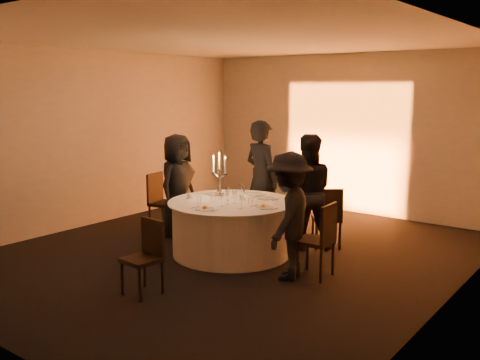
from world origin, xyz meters
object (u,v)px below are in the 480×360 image
Objects in this scene: chair_back_left at (269,196)px; coffee_cup at (190,197)px; chair_left at (161,198)px; chair_right at (320,236)px; guest_left at (177,185)px; chair_back_right at (327,214)px; guest_back_right at (307,192)px; guest_back_left at (262,178)px; chair_front at (146,253)px; banquet_table at (232,228)px; candelabra at (219,181)px; guest_right at (289,216)px.

chair_back_left is 1.57m from coffee_cup.
chair_left is 3.25m from chair_right.
chair_right is 2.80m from guest_left.
chair_right is 8.65× the size of coffee_cup.
chair_right reaches higher than chair_back_right.
guest_back_right is 15.49× the size of coffee_cup.
chair_back_left is 1.51m from guest_left.
guest_back_left is (1.02, 0.88, 0.11)m from guest_left.
chair_left is at bearing -24.52° from guest_back_right.
chair_left is at bearing 155.63° from coffee_cup.
chair_right is 2.16m from guest_back_left.
chair_left is at bearing 43.50° from chair_back_left.
guest_left reaches higher than chair_left.
chair_front is (-0.81, -2.83, -0.03)m from chair_back_right.
chair_left is 1.11× the size of chair_front.
chair_back_left is 0.65× the size of guest_left.
guest_back_left reaches higher than banquet_table.
candelabra is (-0.49, 1.92, 0.52)m from chair_front.
guest_back_left is 0.99m from guest_back_right.
chair_right is 0.56× the size of guest_back_right.
candelabra reaches higher than chair_left.
guest_right reaches higher than banquet_table.
chair_front is 2.48m from guest_left.
candelabra is (-1.53, 0.50, 0.21)m from guest_right.
guest_left is 2.09m from guest_back_right.
guest_left reaches higher than banquet_table.
banquet_table is 1.77m from chair_front.
guest_left is 2.46× the size of candelabra.
banquet_table is at bearing 19.47° from coffee_cup.
coffee_cup is (1.14, -0.51, 0.26)m from chair_left.
guest_back_right is 1.29m from candelabra.
banquet_table is 2.08× the size of chair_front.
chair_back_right is at bearing 39.39° from coffee_cup.
chair_left is 0.52× the size of guest_back_left.
chair_left reaches higher than chair_back_right.
chair_front is at bearing 39.97° from guest_back_right.
chair_right is 0.47m from guest_right.
chair_right is at bearing -107.73° from chair_left.
guest_left is at bearing 129.92° from chair_front.
coffee_cup is (0.68, -0.45, -0.02)m from guest_left.
guest_back_right is 1.07× the size of guest_right.
guest_back_right is 1.71m from coffee_cup.
chair_front is 1.79m from guest_right.
chair_left is at bearing 136.72° from chair_front.
guest_back_right reaches higher than guest_left.
guest_right is at bearing 140.33° from chair_back_left.
banquet_table is 0.73m from candelabra.
banquet_table is at bearing 99.02° from chair_front.
banquet_table is at bearing 110.24° from chair_back_left.
chair_left is at bearing -23.00° from chair_back_right.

